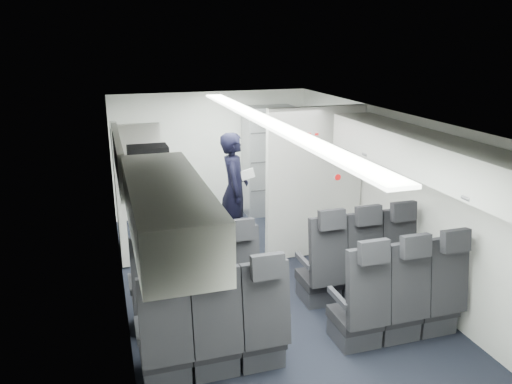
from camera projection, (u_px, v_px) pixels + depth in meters
cabin_shell at (266, 204)px, 5.95m from camera, size 3.41×6.01×2.16m
seat_row_front at (280, 278)px, 5.68m from camera, size 3.33×0.56×1.24m
seat_row_mid at (312, 318)px, 4.86m from camera, size 3.33×0.56×1.24m
overhead_bin_left_rear at (167, 210)px, 3.51m from camera, size 0.53×1.80×0.40m
overhead_bin_left_front_open at (141, 168)px, 5.13m from camera, size 0.64×1.70×0.72m
overhead_bin_right_rear at (493, 178)px, 4.30m from camera, size 0.53×1.80×0.40m
overhead_bin_right_front at (385, 140)px, 5.90m from camera, size 0.53×1.70×0.40m
bulkhead_partition at (314, 183)px, 6.97m from camera, size 1.40×0.15×2.13m
galley_unit at (268, 161)px, 8.75m from camera, size 0.85×0.52×1.90m
boarding_door at (119, 192)px, 6.95m from camera, size 0.12×1.27×1.86m
flight_attendant at (234, 190)px, 7.39m from camera, size 0.57×0.72×1.72m
carry_on_bag at (148, 158)px, 5.26m from camera, size 0.42×0.30×0.25m
papers at (248, 174)px, 7.33m from camera, size 0.20×0.04×0.14m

